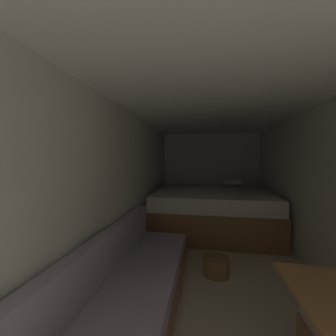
% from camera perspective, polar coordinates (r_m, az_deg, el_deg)
% --- Properties ---
extents(ground_plane, '(7.27, 7.27, 0.00)m').
position_cam_1_polar(ground_plane, '(2.86, 12.97, -26.53)').
color(ground_plane, beige).
extents(wall_back, '(2.36, 0.05, 2.01)m').
position_cam_1_polar(wall_back, '(5.18, 11.50, -1.88)').
color(wall_back, silver).
rests_on(wall_back, ground).
extents(wall_left, '(0.05, 5.27, 2.01)m').
position_cam_1_polar(wall_left, '(2.72, -12.05, -5.57)').
color(wall_left, silver).
rests_on(wall_left, ground).
extents(wall_right, '(0.05, 5.27, 2.01)m').
position_cam_1_polar(wall_right, '(2.84, 37.25, -5.64)').
color(wall_right, silver).
rests_on(wall_right, ground).
extents(ceiling_slab, '(2.36, 5.27, 0.05)m').
position_cam_1_polar(ceiling_slab, '(2.59, 13.38, 16.98)').
color(ceiling_slab, white).
rests_on(ceiling_slab, wall_left).
extents(bed, '(2.14, 1.92, 0.93)m').
position_cam_1_polar(bed, '(4.25, 11.82, -11.15)').
color(bed, olive).
rests_on(bed, ground).
extents(sofa_left, '(0.73, 2.60, 0.69)m').
position_cam_1_polar(sofa_left, '(2.14, -11.24, -30.67)').
color(sofa_left, '#9E7247').
rests_on(sofa_left, ground).
extents(wicker_basket, '(0.30, 0.30, 0.21)m').
position_cam_1_polar(wicker_basket, '(2.80, 13.01, -24.70)').
color(wicker_basket, olive).
rests_on(wicker_basket, ground).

